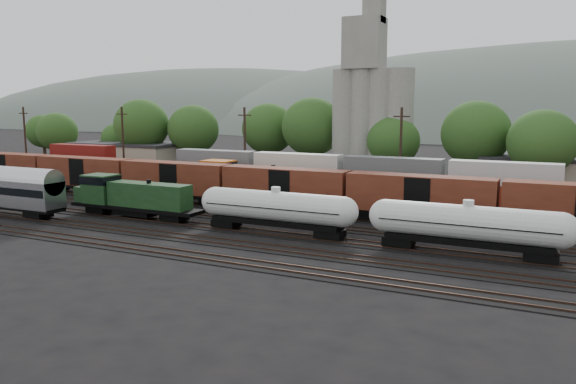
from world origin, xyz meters
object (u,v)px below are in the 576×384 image
at_px(orange_locomotive, 250,181).
at_px(grain_silo, 371,112).
at_px(tank_car_a, 276,208).
at_px(green_locomotive, 129,196).

height_order(orange_locomotive, grain_silo, grain_silo).
xyz_separation_m(orange_locomotive, grain_silo, (7.48, 26.00, 8.51)).
bearing_deg(orange_locomotive, tank_car_a, -52.82).
bearing_deg(tank_car_a, green_locomotive, 180.00).
bearing_deg(grain_silo, green_locomotive, -109.09).
bearing_deg(tank_car_a, grain_silo, 95.43).
distance_m(green_locomotive, grain_silo, 44.27).
bearing_deg(orange_locomotive, green_locomotive, -114.10).
distance_m(orange_locomotive, grain_silo, 28.36).
relative_size(green_locomotive, orange_locomotive, 0.84).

